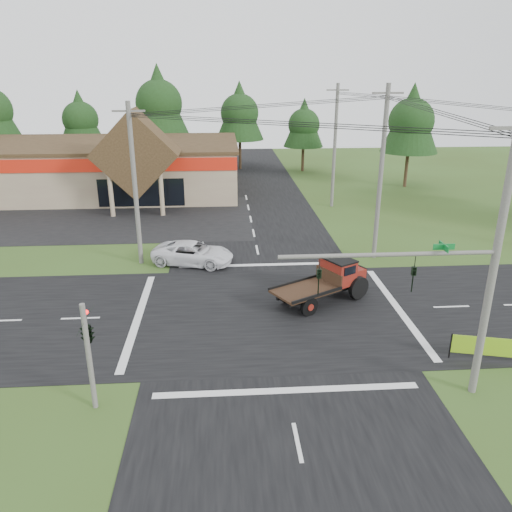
{
  "coord_description": "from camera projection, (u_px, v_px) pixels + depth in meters",
  "views": [
    {
      "loc": [
        -2.4,
        -23.91,
        12.18
      ],
      "look_at": [
        -0.57,
        2.88,
        2.2
      ],
      "focal_mm": 35.0,
      "sensor_mm": 36.0,
      "label": 1
    }
  ],
  "objects": [
    {
      "name": "utility_pole_n",
      "position": [
        335.0,
        146.0,
        45.84
      ],
      "size": [
        2.0,
        0.3,
        11.2
      ],
      "color": "#595651",
      "rests_on": "ground"
    },
    {
      "name": "utility_pole_nr",
      "position": [
        495.0,
        261.0,
        18.26
      ],
      "size": [
        2.0,
        0.3,
        11.0
      ],
      "color": "#595651",
      "rests_on": "ground"
    },
    {
      "name": "cvs_building",
      "position": [
        95.0,
        166.0,
        52.44
      ],
      "size": [
        30.4,
        18.2,
        9.19
      ],
      "color": "#9C8169",
      "rests_on": "ground"
    },
    {
      "name": "roadside_banner",
      "position": [
        493.0,
        350.0,
        22.04
      ],
      "size": [
        3.57,
        0.99,
        1.25
      ],
      "primitive_type": null,
      "rotation": [
        0.0,
        0.0,
        -0.25
      ],
      "color": "#77AB16",
      "rests_on": "ground"
    },
    {
      "name": "tree_row_d",
      "position": [
        240.0,
        111.0,
        63.46
      ],
      "size": [
        6.16,
        6.16,
        11.11
      ],
      "color": "#332316",
      "rests_on": "ground"
    },
    {
      "name": "parking_apron",
      "position": [
        91.0,
        219.0,
        43.63
      ],
      "size": [
        28.0,
        14.0,
        0.02
      ],
      "primitive_type": "cube",
      "color": "black",
      "rests_on": "ground"
    },
    {
      "name": "utility_pole_nw",
      "position": [
        135.0,
        184.0,
        31.85
      ],
      "size": [
        2.0,
        0.3,
        10.5
      ],
      "color": "#595651",
      "rests_on": "ground"
    },
    {
      "name": "tree_side_ne",
      "position": [
        412.0,
        119.0,
        53.39
      ],
      "size": [
        6.16,
        6.16,
        11.11
      ],
      "color": "#332316",
      "rests_on": "ground"
    },
    {
      "name": "road_ew",
      "position": [
        270.0,
        313.0,
        26.76
      ],
      "size": [
        120.0,
        12.0,
        0.02
      ],
      "primitive_type": "cube",
      "color": "black",
      "rests_on": "ground"
    },
    {
      "name": "road_ns",
      "position": [
        270.0,
        313.0,
        26.76
      ],
      "size": [
        12.0,
        120.0,
        0.02
      ],
      "primitive_type": "cube",
      "color": "black",
      "rests_on": "ground"
    },
    {
      "name": "tree_row_b",
      "position": [
        80.0,
        118.0,
        62.42
      ],
      "size": [
        5.6,
        5.6,
        10.1
      ],
      "color": "#332316",
      "rests_on": "ground"
    },
    {
      "name": "tree_row_e",
      "position": [
        304.0,
        123.0,
        62.57
      ],
      "size": [
        5.04,
        5.04,
        9.09
      ],
      "color": "#332316",
      "rests_on": "ground"
    },
    {
      "name": "traffic_signal_corner",
      "position": [
        86.0,
        324.0,
        18.2
      ],
      "size": [
        0.53,
        2.48,
        4.4
      ],
      "color": "#595651",
      "rests_on": "ground"
    },
    {
      "name": "utility_pole_ne",
      "position": [
        381.0,
        173.0,
        32.7
      ],
      "size": [
        2.0,
        0.3,
        11.5
      ],
      "color": "#595651",
      "rests_on": "ground"
    },
    {
      "name": "tree_row_c",
      "position": [
        159.0,
        101.0,
        61.42
      ],
      "size": [
        7.28,
        7.28,
        13.13
      ],
      "color": "#332316",
      "rests_on": "ground"
    },
    {
      "name": "antique_flatbed_truck",
      "position": [
        322.0,
        282.0,
        27.65
      ],
      "size": [
        6.05,
        4.76,
        2.39
      ],
      "primitive_type": null,
      "rotation": [
        0.0,
        0.0,
        -1.05
      ],
      "color": "#63180E",
      "rests_on": "ground"
    },
    {
      "name": "white_pickup",
      "position": [
        193.0,
        253.0,
        33.33
      ],
      "size": [
        5.83,
        3.81,
        1.49
      ],
      "primitive_type": "imported",
      "rotation": [
        0.0,
        0.0,
        1.3
      ],
      "color": "white",
      "rests_on": "ground"
    },
    {
      "name": "traffic_signal_mast",
      "position": [
        446.0,
        293.0,
        18.58
      ],
      "size": [
        8.12,
        0.24,
        7.0
      ],
      "color": "#595651",
      "rests_on": "ground"
    },
    {
      "name": "ground",
      "position": [
        270.0,
        313.0,
        26.76
      ],
      "size": [
        120.0,
        120.0,
        0.0
      ],
      "primitive_type": "plane",
      "color": "#35491A",
      "rests_on": "ground"
    }
  ]
}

